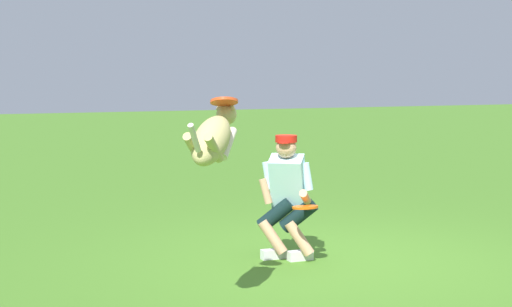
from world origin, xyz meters
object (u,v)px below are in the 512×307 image
at_px(person, 287,193).
at_px(dog, 213,138).
at_px(frisbee_flying, 224,102).
at_px(frisbee_held, 305,207).

height_order(person, dog, dog).
xyz_separation_m(dog, frisbee_flying, (-0.15, -0.17, 0.28)).
bearing_deg(person, frisbee_held, 38.35).
height_order(dog, frisbee_held, dog).
bearing_deg(frisbee_held, dog, 39.53).
relative_size(dog, frisbee_flying, 3.86).
xyz_separation_m(person, dog, (1.29, 1.47, 0.72)).
height_order(dog, frisbee_flying, frisbee_flying).
height_order(person, frisbee_held, person).
relative_size(person, dog, 1.49).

